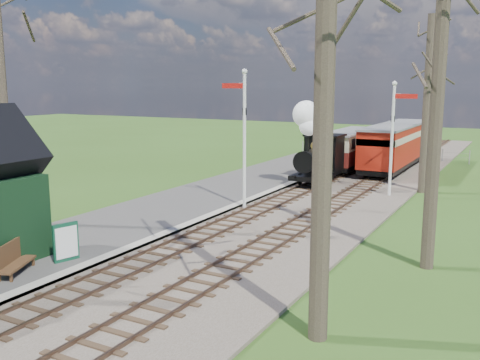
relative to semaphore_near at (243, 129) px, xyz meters
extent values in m
ellipsoid|color=#385B23|center=(-24.23, 44.00, -18.38)|extent=(57.60, 36.00, 16.20)
ellipsoid|color=#385B23|center=(-7.23, 54.00, -20.02)|extent=(64.00, 40.00, 18.00)
cube|color=brown|center=(2.07, 6.00, -3.57)|extent=(8.00, 60.00, 0.10)
cube|color=brown|center=(0.27, 6.00, -3.48)|extent=(0.07, 60.00, 0.12)
cube|color=brown|center=(1.27, 6.00, -3.48)|extent=(0.07, 60.00, 0.12)
cube|color=#38281C|center=(0.77, 6.00, -3.53)|extent=(1.60, 60.00, 0.09)
cube|color=brown|center=(2.87, 6.00, -3.48)|extent=(0.07, 60.00, 0.12)
cube|color=brown|center=(3.87, 6.00, -3.48)|extent=(0.07, 60.00, 0.12)
cube|color=#38281C|center=(3.37, 6.00, -3.53)|extent=(1.60, 60.00, 0.09)
cube|color=#474442|center=(-2.73, -2.00, -3.52)|extent=(5.00, 44.00, 0.20)
cube|color=#B2AD9E|center=(-0.43, -2.00, -3.52)|extent=(0.40, 44.00, 0.21)
cylinder|color=silver|center=(0.07, 0.00, -0.62)|extent=(0.14, 0.14, 6.00)
sphere|color=silver|center=(0.07, 0.00, 2.48)|extent=(0.24, 0.24, 0.24)
cube|color=#B7140F|center=(-0.48, 0.00, 1.88)|extent=(1.10, 0.08, 0.22)
cube|color=black|center=(0.07, 0.00, 0.78)|extent=(0.18, 0.06, 0.30)
cylinder|color=silver|center=(5.07, 6.00, -0.87)|extent=(0.14, 0.14, 5.50)
sphere|color=silver|center=(5.07, 6.00, 1.98)|extent=(0.24, 0.24, 0.24)
cube|color=#B7140F|center=(5.62, 6.00, 1.38)|extent=(1.10, 0.08, 0.22)
cube|color=black|center=(5.07, 6.00, 0.28)|extent=(0.18, 0.06, 0.30)
cylinder|color=#382D23|center=(-6.53, -7.00, 1.88)|extent=(0.41, 0.41, 11.00)
cylinder|color=#382D23|center=(7.27, -10.00, 2.38)|extent=(0.42, 0.42, 12.00)
cylinder|color=#382D23|center=(8.57, -4.00, 1.38)|extent=(0.40, 0.40, 10.00)
cylinder|color=#382D23|center=(6.27, 8.00, 0.88)|extent=(0.39, 0.39, 9.00)
cube|color=slate|center=(1.07, 20.00, -2.87)|extent=(12.60, 0.02, 0.01)
cube|color=slate|center=(1.07, 20.00, -3.17)|extent=(12.60, 0.02, 0.02)
cylinder|color=slate|center=(1.07, 20.00, -3.12)|extent=(0.08, 0.08, 1.00)
cube|color=black|center=(0.77, 7.20, -2.97)|extent=(1.72, 4.04, 0.25)
cylinder|color=black|center=(0.77, 6.59, -2.06)|extent=(1.11, 2.62, 1.11)
cube|color=black|center=(0.77, 8.41, -1.96)|extent=(1.82, 1.61, 2.02)
cylinder|color=black|center=(0.77, 5.58, -1.15)|extent=(0.28, 0.28, 0.81)
sphere|color=#B98536|center=(0.77, 6.90, -1.35)|extent=(0.52, 0.52, 0.52)
sphere|color=white|center=(0.87, 5.58, -0.19)|extent=(1.01, 1.01, 1.01)
sphere|color=white|center=(0.67, 5.68, 0.41)|extent=(1.41, 1.41, 1.41)
cylinder|color=black|center=(0.27, 5.99, -3.10)|extent=(0.10, 0.65, 0.65)
cylinder|color=black|center=(1.27, 5.99, -3.10)|extent=(0.10, 0.65, 0.65)
cube|color=black|center=(0.77, 13.20, -3.07)|extent=(1.92, 7.07, 0.30)
cube|color=maroon|center=(0.77, 13.20, -2.46)|extent=(2.02, 7.07, 0.91)
cube|color=#C5B894|center=(0.77, 13.20, -1.55)|extent=(2.02, 7.07, 0.91)
cube|color=slate|center=(0.77, 13.20, -1.05)|extent=(2.12, 7.27, 0.12)
cube|color=black|center=(3.37, 12.22, -3.03)|extent=(2.10, 5.53, 0.33)
cube|color=#9D1B0D|center=(3.37, 12.22, -2.37)|extent=(2.21, 5.53, 1.00)
cube|color=#C5B894|center=(3.37, 12.22, -1.38)|extent=(2.21, 5.53, 1.00)
cube|color=slate|center=(3.37, 12.22, -0.82)|extent=(2.32, 5.75, 0.13)
cube|color=black|center=(3.37, 17.72, -3.03)|extent=(2.10, 5.53, 0.33)
cube|color=#9D1B0D|center=(3.37, 17.72, -2.37)|extent=(2.21, 5.53, 1.00)
cube|color=#C5B894|center=(3.37, 17.72, -1.38)|extent=(2.21, 5.53, 1.00)
cube|color=slate|center=(3.37, 17.72, -0.82)|extent=(2.32, 5.75, 0.13)
cube|color=#0D3F28|center=(-1.18, -9.24, -2.83)|extent=(0.32, 0.80, 1.19)
cube|color=silver|center=(-1.14, -9.26, -2.83)|extent=(0.22, 0.68, 0.97)
cube|color=#4D311B|center=(-1.60, -10.73, -3.16)|extent=(1.08, 1.63, 0.07)
cube|color=#4D311B|center=(-1.78, -10.82, -2.86)|extent=(0.72, 1.46, 0.68)
cube|color=#4D311B|center=(-1.43, -11.41, -3.31)|extent=(0.07, 0.07, 0.23)
cube|color=#4D311B|center=(-1.77, -10.05, -3.31)|extent=(0.07, 0.07, 0.23)
camera|label=1|loc=(11.05, -20.51, 1.92)|focal=40.00mm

